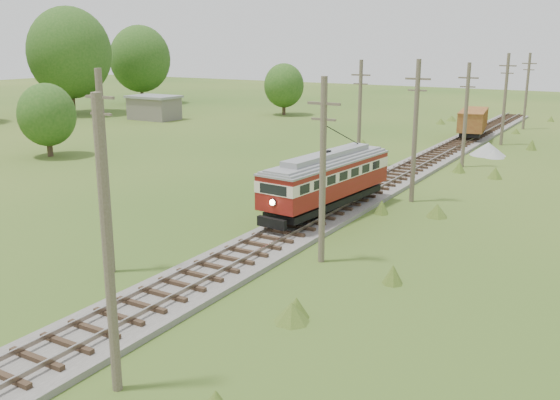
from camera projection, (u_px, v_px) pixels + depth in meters
The scene contains 17 objects.
railbed_main at pixel (382, 184), 44.28m from camera, with size 3.60×96.00×0.57m.
streetcar at pixel (327, 177), 36.38m from camera, with size 3.49×10.93×4.94m.
gondola at pixel (473, 121), 64.74m from camera, with size 3.61×7.89×2.52m.
gravel_pile at pixel (489, 150), 55.98m from camera, with size 3.27×3.47×1.19m.
utility_pole_r_1 at pixel (108, 250), 17.55m from camera, with size 0.30×0.30×8.80m.
utility_pole_r_2 at pixel (323, 170), 28.27m from camera, with size 1.60×0.30×8.60m.
utility_pole_r_3 at pixel (415, 130), 39.09m from camera, with size 1.60×0.30×9.00m.
utility_pole_r_4 at pixel (466, 114), 50.09m from camera, with size 1.60×0.30×8.40m.
utility_pole_r_5 at pixel (505, 99), 60.66m from camera, with size 1.60×0.30×8.90m.
utility_pole_r_6 at pixel (527, 90), 71.61m from camera, with size 1.60×0.30×8.70m.
utility_pole_l_a at pixel (105, 171), 26.93m from camera, with size 1.60×0.30×9.00m.
utility_pole_l_b at pixel (360, 112), 50.44m from camera, with size 1.60×0.30×8.60m.
tree_left_4 at pixel (69, 53), 85.57m from camera, with size 11.34×11.34×14.61m.
tree_left_5 at pixel (140, 59), 100.20m from camera, with size 9.66×9.66×12.44m.
tree_mid_a at pixel (284, 86), 85.47m from camera, with size 5.46×5.46×7.03m.
tree_mid_c at pixel (47, 115), 54.89m from camera, with size 5.04×5.04×6.49m.
shed at pixel (154, 107), 81.19m from camera, with size 6.40×4.40×3.10m.
Camera 1 is at (15.77, -6.83, 10.15)m, focal length 40.00 mm.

